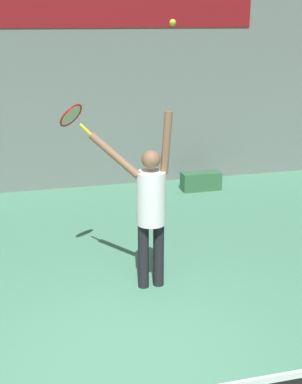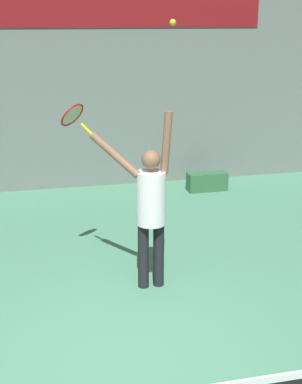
{
  "view_description": "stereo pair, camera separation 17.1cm",
  "coord_description": "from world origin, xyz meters",
  "px_view_note": "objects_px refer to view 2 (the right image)",
  "views": [
    {
      "loc": [
        -0.86,
        -3.91,
        3.06
      ],
      "look_at": [
        0.61,
        1.68,
        1.19
      ],
      "focal_mm": 50.0,
      "sensor_mm": 36.0,
      "label": 1
    },
    {
      "loc": [
        -0.69,
        -3.95,
        3.06
      ],
      "look_at": [
        0.61,
        1.68,
        1.19
      ],
      "focal_mm": 50.0,
      "sensor_mm": 36.0,
      "label": 2
    }
  ],
  "objects_px": {
    "tennis_racket": "(73,116)",
    "equipment_bag": "(207,182)",
    "tennis_ball": "(173,22)",
    "tennis_player": "(150,204)",
    "water_bottle": "(216,180)"
  },
  "relations": [
    {
      "from": "tennis_racket",
      "to": "equipment_bag",
      "type": "xyz_separation_m",
      "value": [
        2.67,
        2.88,
        -1.83
      ]
    },
    {
      "from": "tennis_racket",
      "to": "equipment_bag",
      "type": "height_order",
      "value": "tennis_racket"
    },
    {
      "from": "tennis_player",
      "to": "equipment_bag",
      "type": "xyz_separation_m",
      "value": [
        1.88,
        3.43,
        -0.87
      ]
    },
    {
      "from": "tennis_ball",
      "to": "equipment_bag",
      "type": "height_order",
      "value": "tennis_ball"
    },
    {
      "from": "tennis_racket",
      "to": "water_bottle",
      "type": "bearing_deg",
      "value": 46.05
    },
    {
      "from": "water_bottle",
      "to": "tennis_player",
      "type": "bearing_deg",
      "value": -120.62
    },
    {
      "from": "tennis_player",
      "to": "tennis_ball",
      "type": "xyz_separation_m",
      "value": [
        0.24,
        -0.02,
        1.99
      ]
    },
    {
      "from": "water_bottle",
      "to": "equipment_bag",
      "type": "relative_size",
      "value": 0.43
    },
    {
      "from": "tennis_player",
      "to": "tennis_racket",
      "type": "height_order",
      "value": "tennis_racket"
    },
    {
      "from": "tennis_player",
      "to": "tennis_ball",
      "type": "bearing_deg",
      "value": -5.61
    },
    {
      "from": "equipment_bag",
      "to": "tennis_ball",
      "type": "bearing_deg",
      "value": -115.43
    },
    {
      "from": "tennis_player",
      "to": "water_bottle",
      "type": "distance_m",
      "value": 4.21
    },
    {
      "from": "tennis_player",
      "to": "tennis_racket",
      "type": "xyz_separation_m",
      "value": [
        -0.79,
        0.55,
        0.95
      ]
    },
    {
      "from": "water_bottle",
      "to": "equipment_bag",
      "type": "xyz_separation_m",
      "value": [
        -0.21,
        -0.11,
        0.03
      ]
    },
    {
      "from": "tennis_ball",
      "to": "water_bottle",
      "type": "height_order",
      "value": "tennis_ball"
    }
  ]
}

